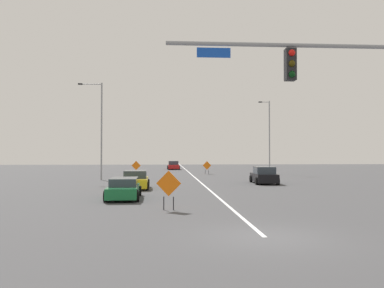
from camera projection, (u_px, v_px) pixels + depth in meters
name	position (u px, v px, depth m)	size (l,w,h in m)	color
ground	(265.00, 237.00, 12.57)	(163.29, 163.29, 0.00)	#444447
road_centre_stripe	(188.00, 172.00, 57.82)	(0.16, 90.72, 0.01)	white
street_lamp_far_left	(269.00, 134.00, 52.14)	(1.54, 0.24, 9.76)	gray
street_lamp_near_left	(100.00, 126.00, 39.83)	(2.48, 0.24, 9.98)	gray
construction_sign_left_shoulder	(169.00, 185.00, 18.64)	(1.20, 0.33, 1.89)	orange
construction_sign_right_lane	(136.00, 166.00, 47.01)	(1.11, 0.25, 1.80)	orange
construction_sign_median_near	(207.00, 166.00, 50.86)	(1.13, 0.13, 1.70)	orange
car_yellow_approaching	(136.00, 180.00, 29.89)	(2.19, 4.11, 1.39)	gold
car_red_far	(173.00, 166.00, 65.43)	(2.12, 4.16, 1.43)	red
car_black_near	(264.00, 176.00, 35.01)	(2.24, 4.38, 1.52)	black
car_green_distant	(124.00, 189.00, 23.34)	(2.06, 4.48, 1.24)	#196B38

